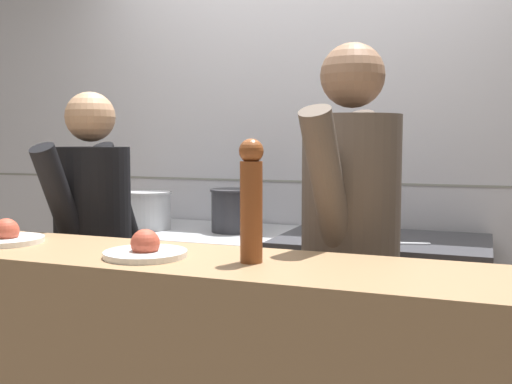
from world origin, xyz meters
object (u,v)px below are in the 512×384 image
at_px(chefs_knife, 384,242).
at_px(plated_dish_appetiser, 6,237).
at_px(pepper_mill, 251,198).
at_px(chef_sous, 350,258).
at_px(oven_range, 189,312).
at_px(stock_pot, 149,209).
at_px(plated_dish_dessert, 145,250).
at_px(chef_head_cook, 94,257).
at_px(sauce_pot, 233,209).

height_order(chefs_knife, plated_dish_appetiser, plated_dish_appetiser).
distance_m(pepper_mill, chef_sous, 0.62).
xyz_separation_m(oven_range, stock_pot, (-0.21, -0.05, 0.56)).
bearing_deg(plated_dish_appetiser, plated_dish_dessert, -4.28).
relative_size(plated_dish_appetiser, chef_head_cook, 0.16).
height_order(oven_range, chefs_knife, chefs_knife).
xyz_separation_m(oven_range, plated_dish_appetiser, (-0.03, -1.26, 0.60)).
bearing_deg(chef_sous, pepper_mill, -99.24).
relative_size(plated_dish_dessert, chef_head_cook, 0.16).
height_order(oven_range, sauce_pot, sauce_pot).
bearing_deg(oven_range, plated_dish_appetiser, -91.49).
height_order(pepper_mill, chef_head_cook, chef_head_cook).
relative_size(oven_range, stock_pot, 4.29).
bearing_deg(chefs_knife, plated_dish_appetiser, -134.84).
distance_m(chefs_knife, chef_head_cook, 1.27).
distance_m(plated_dish_appetiser, chef_sous, 1.19).
relative_size(pepper_mill, chef_sous, 0.20).
xyz_separation_m(stock_pot, plated_dish_dessert, (0.74, -1.24, 0.04)).
xyz_separation_m(chefs_knife, plated_dish_dessert, (-0.52, -1.14, 0.13)).
height_order(sauce_pot, pepper_mill, pepper_mill).
xyz_separation_m(plated_dish_appetiser, pepper_mill, (0.89, -0.00, 0.16)).
height_order(sauce_pot, plated_dish_dessert, sauce_pot).
height_order(oven_range, plated_dish_dessert, plated_dish_dessert).
bearing_deg(plated_dish_appetiser, stock_pot, 98.25).
xyz_separation_m(chefs_knife, chef_head_cook, (-1.14, -0.56, -0.05)).
distance_m(oven_range, chefs_knife, 1.17).
bearing_deg(stock_pot, chefs_knife, -4.48).
bearing_deg(oven_range, chef_head_cook, -96.24).
xyz_separation_m(plated_dish_appetiser, plated_dish_dessert, (0.57, -0.04, 0.00)).
bearing_deg(pepper_mill, sauce_pot, 115.37).
distance_m(chefs_knife, plated_dish_appetiser, 1.56).
bearing_deg(chef_sous, plated_dish_appetiser, -145.04).
xyz_separation_m(oven_range, pepper_mill, (0.86, -1.26, 0.76)).
bearing_deg(sauce_pot, pepper_mill, -64.63).
distance_m(sauce_pot, plated_dish_appetiser, 1.31).
bearing_deg(chef_head_cook, pepper_mill, -29.80).
relative_size(sauce_pot, plated_dish_appetiser, 0.98).
bearing_deg(stock_pot, oven_range, 14.79).
distance_m(chefs_knife, plated_dish_dessert, 1.27).
bearing_deg(pepper_mill, plated_dish_appetiser, 179.86).
distance_m(pepper_mill, chef_head_cook, 1.14).
height_order(sauce_pot, chefs_knife, sauce_pot).
xyz_separation_m(stock_pot, chef_head_cook, (0.13, -0.66, -0.13)).
xyz_separation_m(chefs_knife, plated_dish_appetiser, (-1.10, -1.10, 0.13)).
xyz_separation_m(plated_dish_dessert, chef_head_cook, (-0.62, 0.58, -0.17)).
relative_size(pepper_mill, chef_head_cook, 0.22).
distance_m(chefs_knife, chef_sous, 0.57).
distance_m(plated_dish_dessert, chef_sous, 0.77).
bearing_deg(chef_sous, chef_head_cook, -171.91).
xyz_separation_m(oven_range, chef_sous, (1.03, -0.72, 0.50)).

